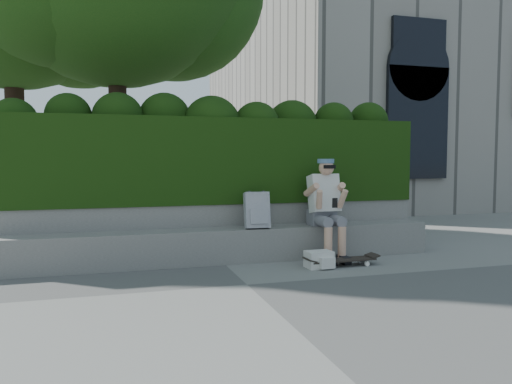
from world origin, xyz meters
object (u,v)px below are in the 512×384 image
object	(u,v)px
skateboard	(342,260)
backpack_ground	(319,259)
person	(326,204)
backpack_plaid	(257,210)

from	to	relation	value
skateboard	backpack_ground	bearing A→B (deg)	178.01
person	skateboard	bearing A→B (deg)	-90.30
person	backpack_ground	world-z (taller)	person
backpack_plaid	backpack_ground	bearing A→B (deg)	-37.29
skateboard	backpack_ground	world-z (taller)	backpack_ground
person	skateboard	size ratio (longest dim) A/B	1.53
backpack_plaid	backpack_ground	distance (m)	1.05
backpack_plaid	backpack_ground	world-z (taller)	backpack_plaid
person	backpack_ground	size ratio (longest dim) A/B	4.21
person	backpack_plaid	bearing A→B (deg)	175.18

